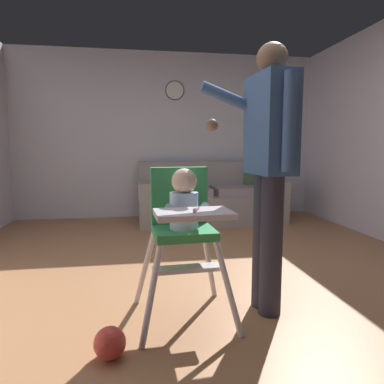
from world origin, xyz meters
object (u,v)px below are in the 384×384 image
(couch, at_px, (210,198))
(high_chair, at_px, (183,215))
(toy_ball, at_px, (110,343))
(wall_clock, at_px, (175,91))
(adult_standing, at_px, (269,164))

(couch, xyz_separation_m, high_chair, (-0.79, -2.88, 0.33))
(toy_ball, height_order, wall_clock, wall_clock)
(adult_standing, bearing_deg, wall_clock, -89.80)
(adult_standing, xyz_separation_m, toy_ball, (-0.97, -0.39, -0.88))
(high_chair, distance_m, wall_clock, 3.61)
(couch, height_order, high_chair, high_chair)
(couch, bearing_deg, adult_standing, -4.89)
(toy_ball, bearing_deg, high_chair, 40.35)
(high_chair, bearing_deg, wall_clock, 171.61)
(couch, bearing_deg, wall_clock, -136.04)
(couch, xyz_separation_m, wall_clock, (-0.46, 0.48, 1.60))
(toy_ball, relative_size, wall_clock, 0.57)
(toy_ball, bearing_deg, couch, 69.49)
(high_chair, height_order, adult_standing, adult_standing)
(couch, distance_m, toy_ball, 3.47)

